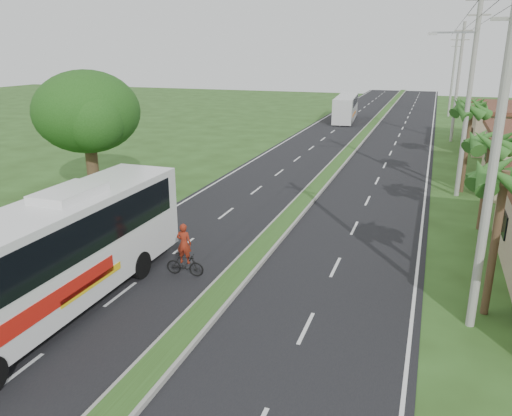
% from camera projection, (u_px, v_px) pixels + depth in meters
% --- Properties ---
extents(ground, '(180.00, 180.00, 0.00)m').
position_uv_depth(ground, '(207.00, 310.00, 17.22)').
color(ground, '#2A4619').
rests_on(ground, ground).
extents(road_asphalt, '(14.00, 160.00, 0.02)m').
position_uv_depth(road_asphalt, '(327.00, 177.00, 35.17)').
color(road_asphalt, black).
rests_on(road_asphalt, ground).
extents(median_strip, '(1.20, 160.00, 0.18)m').
position_uv_depth(median_strip, '(327.00, 175.00, 35.14)').
color(median_strip, gray).
rests_on(median_strip, ground).
extents(lane_edge_left, '(0.12, 160.00, 0.01)m').
position_uv_depth(lane_edge_left, '(238.00, 169.00, 37.30)').
color(lane_edge_left, silver).
rests_on(lane_edge_left, ground).
extents(lane_edge_right, '(0.12, 160.00, 0.01)m').
position_uv_depth(lane_edge_right, '(426.00, 185.00, 33.04)').
color(lane_edge_right, silver).
rests_on(lane_edge_right, ground).
extents(palm_verge_a, '(2.40, 2.40, 5.45)m').
position_uv_depth(palm_verge_a, '(505.00, 179.00, 15.61)').
color(palm_verge_a, '#473321').
rests_on(palm_verge_a, ground).
extents(palm_verge_b, '(2.40, 2.40, 5.05)m').
position_uv_depth(palm_verge_b, '(491.00, 143.00, 23.68)').
color(palm_verge_b, '#473321').
rests_on(palm_verge_b, ground).
extents(palm_verge_c, '(2.40, 2.40, 5.85)m').
position_uv_depth(palm_verge_c, '(472.00, 110.00, 29.92)').
color(palm_verge_c, '#473321').
rests_on(palm_verge_c, ground).
extents(palm_verge_d, '(2.40, 2.40, 5.25)m').
position_uv_depth(palm_verge_d, '(471.00, 105.00, 38.01)').
color(palm_verge_d, '#473321').
rests_on(palm_verge_d, ground).
extents(shade_tree, '(6.30, 6.00, 7.54)m').
position_uv_depth(shade_tree, '(86.00, 115.00, 28.53)').
color(shade_tree, '#473321').
rests_on(shade_tree, ground).
extents(utility_pole_a, '(1.60, 0.28, 11.00)m').
position_uv_depth(utility_pole_a, '(495.00, 154.00, 14.58)').
color(utility_pole_a, gray).
rests_on(utility_pole_a, ground).
extents(utility_pole_b, '(3.20, 0.28, 12.00)m').
position_uv_depth(utility_pole_b, '(469.00, 92.00, 28.78)').
color(utility_pole_b, gray).
rests_on(utility_pole_b, ground).
extents(utility_pole_c, '(1.60, 0.28, 11.00)m').
position_uv_depth(utility_pole_c, '(458.00, 82.00, 46.90)').
color(utility_pole_c, gray).
rests_on(utility_pole_c, ground).
extents(utility_pole_d, '(1.60, 0.28, 10.50)m').
position_uv_depth(utility_pole_d, '(453.00, 74.00, 64.93)').
color(utility_pole_d, gray).
rests_on(utility_pole_d, ground).
extents(coach_bus_main, '(2.78, 12.69, 4.10)m').
position_uv_depth(coach_bus_main, '(51.00, 252.00, 16.39)').
color(coach_bus_main, white).
rests_on(coach_bus_main, ground).
extents(coach_bus_far, '(3.10, 10.53, 3.02)m').
position_uv_depth(coach_bus_far, '(346.00, 107.00, 61.96)').
color(coach_bus_far, silver).
rests_on(coach_bus_far, ground).
extents(motorcyclist, '(1.59, 0.57, 2.19)m').
position_uv_depth(motorcyclist, '(185.00, 257.00, 19.64)').
color(motorcyclist, black).
rests_on(motorcyclist, ground).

